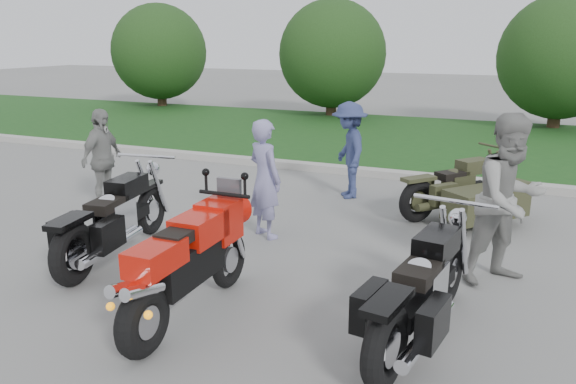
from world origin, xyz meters
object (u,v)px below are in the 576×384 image
at_px(cruiser_right, 420,295).
at_px(person_grey, 509,200).
at_px(person_back, 102,159).
at_px(sportbike_red, 187,261).
at_px(cruiser_left, 112,222).
at_px(cruiser_sidecar, 472,197).
at_px(person_stripe, 265,179).
at_px(person_denim, 349,150).

height_order(cruiser_right, person_grey, person_grey).
bearing_deg(person_back, sportbike_red, -133.78).
relative_size(cruiser_left, cruiser_right, 1.02).
height_order(cruiser_sidecar, person_stripe, person_stripe).
height_order(cruiser_sidecar, person_denim, person_denim).
distance_m(sportbike_red, cruiser_right, 2.25).
bearing_deg(sportbike_red, cruiser_left, 150.78).
xyz_separation_m(cruiser_left, cruiser_sidecar, (4.05, 3.32, -0.09)).
bearing_deg(sportbike_red, cruiser_sidecar, 61.56).
relative_size(cruiser_right, person_denim, 1.48).
bearing_deg(person_grey, cruiser_right, -154.12).
xyz_separation_m(sportbike_red, cruiser_sidecar, (2.29, 4.29, -0.22)).
bearing_deg(person_stripe, person_back, 24.94).
bearing_deg(cruiser_right, person_back, 166.13).
bearing_deg(cruiser_left, cruiser_sidecar, 31.51).
relative_size(sportbike_red, person_back, 1.36).
height_order(sportbike_red, person_denim, person_denim).
distance_m(cruiser_sidecar, person_denim, 2.30).
distance_m(cruiser_sidecar, person_grey, 2.22).
height_order(sportbike_red, person_back, person_back).
bearing_deg(person_denim, cruiser_right, -5.11).
xyz_separation_m(cruiser_sidecar, person_denim, (-2.16, 0.65, 0.43)).
xyz_separation_m(cruiser_right, person_back, (-5.61, 2.32, 0.33)).
distance_m(sportbike_red, person_denim, 4.94).
relative_size(cruiser_sidecar, person_grey, 1.06).
relative_size(cruiser_sidecar, person_denim, 1.24).
xyz_separation_m(person_stripe, person_back, (-3.06, 0.23, -0.02)).
xyz_separation_m(cruiser_right, person_denim, (-2.08, 4.51, 0.35)).
distance_m(cruiser_left, person_back, 2.44).
xyz_separation_m(sportbike_red, cruiser_right, (2.21, 0.42, -0.13)).
distance_m(cruiser_right, person_back, 6.08).
bearing_deg(cruiser_sidecar, sportbike_red, -78.72).
height_order(cruiser_sidecar, person_back, person_back).
relative_size(cruiser_left, person_stripe, 1.51).
height_order(cruiser_right, person_denim, person_denim).
xyz_separation_m(cruiser_right, person_stripe, (-2.55, 2.10, 0.35)).
height_order(cruiser_left, person_denim, person_denim).
distance_m(sportbike_red, person_stripe, 2.55).
relative_size(cruiser_sidecar, person_stripe, 1.24).
bearing_deg(cruiser_left, person_grey, 7.37).
bearing_deg(sportbike_red, person_back, 140.76).
bearing_deg(person_denim, cruiser_sidecar, 43.45).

